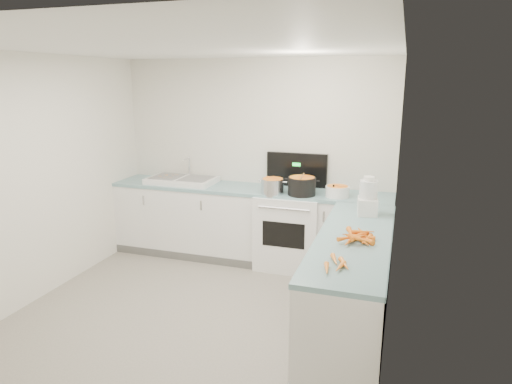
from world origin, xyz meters
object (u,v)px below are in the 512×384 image
(black_pot, at_px, (302,187))
(stove, at_px, (290,228))
(mixing_bowl, at_px, (337,191))
(food_processor, at_px, (368,198))
(spice_jar, at_px, (329,194))
(steel_pot, at_px, (273,187))
(extract_bottle, at_px, (333,192))
(sink, at_px, (182,180))

(black_pot, bearing_deg, stove, 140.03)
(mixing_bowl, bearing_deg, black_pot, -173.44)
(food_processor, bearing_deg, mixing_bowl, 121.94)
(food_processor, bearing_deg, black_pot, 144.17)
(stove, distance_m, black_pot, 0.60)
(stove, bearing_deg, spice_jar, -16.74)
(steel_pot, height_order, black_pot, black_pot)
(stove, height_order, black_pot, stove)
(black_pot, bearing_deg, extract_bottle, -1.08)
(stove, bearing_deg, mixing_bowl, -8.79)
(steel_pot, relative_size, black_pot, 0.84)
(stove, distance_m, steel_pot, 0.60)
(steel_pot, xyz_separation_m, extract_bottle, (0.71, 0.03, -0.02))
(stove, height_order, mixing_bowl, stove)
(black_pot, relative_size, spice_jar, 3.87)
(mixing_bowl, xyz_separation_m, spice_jar, (-0.08, -0.06, -0.02))
(sink, bearing_deg, food_processor, -16.66)
(spice_jar, xyz_separation_m, food_processor, (0.47, -0.56, 0.12))
(sink, relative_size, mixing_bowl, 3.19)
(steel_pot, distance_m, mixing_bowl, 0.75)
(sink, bearing_deg, black_pot, -5.29)
(black_pot, bearing_deg, steel_pot, -174.28)
(stove, bearing_deg, sink, 179.38)
(sink, height_order, steel_pot, sink)
(black_pot, relative_size, extract_bottle, 2.57)
(extract_bottle, distance_m, spice_jar, 0.05)
(black_pot, xyz_separation_m, spice_jar, (0.32, -0.01, -0.05))
(mixing_bowl, bearing_deg, steel_pot, -173.82)
(spice_jar, bearing_deg, mixing_bowl, 34.17)
(stove, height_order, steel_pot, stove)
(steel_pot, relative_size, food_processor, 0.70)
(steel_pot, relative_size, extract_bottle, 2.15)
(sink, xyz_separation_m, steel_pot, (1.27, -0.18, 0.04))
(black_pot, distance_m, extract_bottle, 0.37)
(black_pot, bearing_deg, sink, 174.71)
(stove, relative_size, extract_bottle, 10.91)
(black_pot, xyz_separation_m, mixing_bowl, (0.40, 0.05, -0.03))
(stove, height_order, sink, stove)
(stove, distance_m, spice_jar, 0.71)
(mixing_bowl, distance_m, food_processor, 0.73)
(stove, height_order, food_processor, stove)
(spice_jar, bearing_deg, steel_pot, -177.96)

